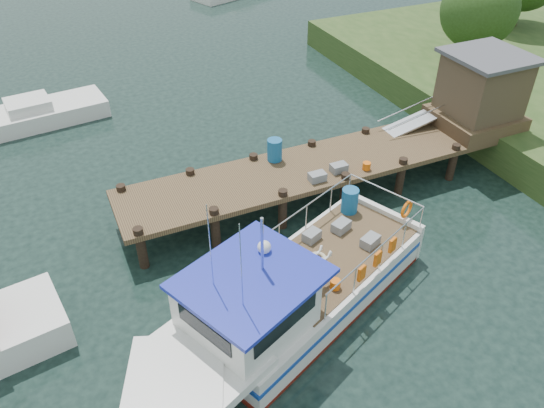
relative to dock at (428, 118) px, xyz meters
name	(u,v)px	position (x,y,z in m)	size (l,w,h in m)	color
ground_plane	(280,204)	(-6.51, -0.01, -2.24)	(160.00, 160.00, 0.00)	black
dock	(428,118)	(0.00, 0.00, 0.00)	(16.60, 3.00, 4.78)	#4F3B25
lobster_boat	(281,303)	(-9.01, -5.41, -1.30)	(10.38, 6.52, 5.19)	silver
moored_a	(31,115)	(-14.50, 10.72, -1.77)	(7.11, 3.17, 1.27)	silver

